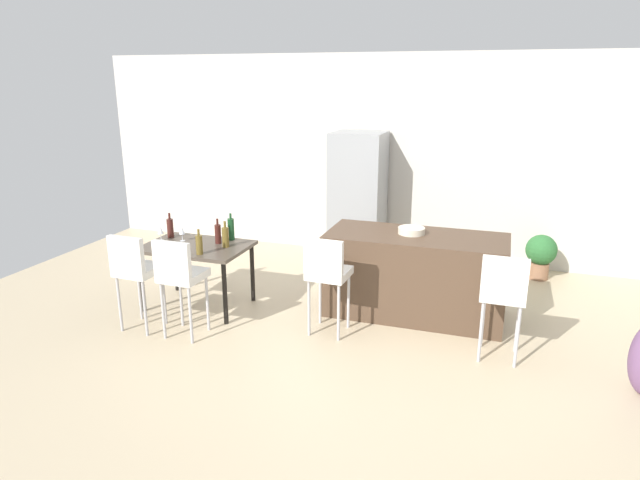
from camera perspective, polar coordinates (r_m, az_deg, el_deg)
name	(u,v)px	position (r m, az deg, el deg)	size (l,w,h in m)	color
ground_plane	(368,333)	(5.86, 4.95, -9.55)	(10.00, 10.00, 0.00)	#C6B28E
back_wall	(417,159)	(8.05, 10.01, 8.29)	(10.00, 0.12, 2.90)	beige
kitchen_island	(415,275)	(6.20, 9.77, -3.59)	(1.94, 0.85, 0.92)	#4C3828
bar_chair_left	(327,270)	(5.55, 0.74, -3.17)	(0.41, 0.41, 1.05)	silver
bar_chair_middle	(503,291)	(5.31, 18.45, -4.99)	(0.40, 0.40, 1.05)	silver
dining_table	(197,252)	(6.41, -12.65, -1.18)	(1.17, 0.80, 0.74)	#4C4238
dining_chair_near	(135,267)	(5.95, -18.63, -2.67)	(0.42, 0.42, 1.05)	silver
dining_chair_far	(179,273)	(5.66, -14.35, -3.30)	(0.41, 0.41, 1.05)	silver
wine_bottle_near	(170,228)	(6.75, -15.24, 1.24)	(0.08, 0.08, 0.29)	#471E19
wine_bottle_left	(218,234)	(6.37, -10.52, 0.66)	(0.07, 0.07, 0.29)	#471E19
wine_bottle_far	(231,229)	(6.49, -9.20, 1.15)	(0.08, 0.08, 0.32)	#194723
wine_bottle_inner	(199,244)	(6.02, -12.40, -0.44)	(0.07, 0.07, 0.28)	brown
wine_bottle_end	(225,237)	(6.22, -9.76, 0.33)	(0.08, 0.08, 0.30)	brown
wine_glass_middle	(160,230)	(6.64, -16.20, 0.98)	(0.07, 0.07, 0.17)	silver
wine_glass_right	(182,231)	(6.56, -14.11, 0.95)	(0.07, 0.07, 0.17)	silver
refrigerator	(358,198)	(7.86, 3.93, 4.39)	(0.72, 0.68, 1.84)	#939699
fruit_bowl	(411,231)	(6.10, 9.45, 0.97)	(0.29, 0.29, 0.07)	beige
potted_plant	(541,253)	(7.77, 21.90, -1.29)	(0.40, 0.40, 0.60)	#996B4C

